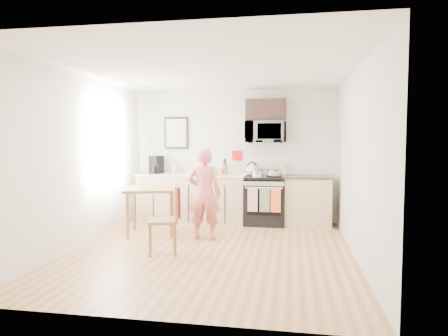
% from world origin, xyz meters
% --- Properties ---
extents(floor, '(4.60, 4.60, 0.00)m').
position_xyz_m(floor, '(0.00, 0.00, 0.00)').
color(floor, olive).
rests_on(floor, ground).
extents(back_wall, '(4.00, 0.04, 2.60)m').
position_xyz_m(back_wall, '(0.00, 2.30, 1.30)').
color(back_wall, beige).
rests_on(back_wall, floor).
extents(front_wall, '(4.00, 0.04, 2.60)m').
position_xyz_m(front_wall, '(0.00, -2.30, 1.30)').
color(front_wall, beige).
rests_on(front_wall, floor).
extents(left_wall, '(0.04, 4.60, 2.60)m').
position_xyz_m(left_wall, '(-2.00, 0.00, 1.30)').
color(left_wall, beige).
rests_on(left_wall, floor).
extents(right_wall, '(0.04, 4.60, 2.60)m').
position_xyz_m(right_wall, '(2.00, 0.00, 1.30)').
color(right_wall, beige).
rests_on(right_wall, floor).
extents(ceiling, '(4.00, 4.60, 0.04)m').
position_xyz_m(ceiling, '(0.00, 0.00, 2.60)').
color(ceiling, white).
rests_on(ceiling, back_wall).
extents(window, '(0.06, 1.40, 1.50)m').
position_xyz_m(window, '(-1.96, 0.80, 1.55)').
color(window, white).
rests_on(window, left_wall).
extents(cabinet_left, '(2.10, 0.60, 0.90)m').
position_xyz_m(cabinet_left, '(-0.80, 2.00, 0.45)').
color(cabinet_left, tan).
rests_on(cabinet_left, floor).
extents(countertop_left, '(2.14, 0.64, 0.04)m').
position_xyz_m(countertop_left, '(-0.80, 2.00, 0.92)').
color(countertop_left, beige).
rests_on(countertop_left, cabinet_left).
extents(cabinet_right, '(0.84, 0.60, 0.90)m').
position_xyz_m(cabinet_right, '(1.43, 2.00, 0.45)').
color(cabinet_right, tan).
rests_on(cabinet_right, floor).
extents(countertop_right, '(0.88, 0.64, 0.04)m').
position_xyz_m(countertop_right, '(1.43, 2.00, 0.92)').
color(countertop_right, black).
rests_on(countertop_right, cabinet_right).
extents(range, '(0.76, 0.70, 1.16)m').
position_xyz_m(range, '(0.63, 1.98, 0.44)').
color(range, black).
rests_on(range, floor).
extents(microwave, '(0.76, 0.51, 0.42)m').
position_xyz_m(microwave, '(0.63, 2.08, 1.76)').
color(microwave, silver).
rests_on(microwave, back_wall).
extents(upper_cabinet, '(0.76, 0.35, 0.40)m').
position_xyz_m(upper_cabinet, '(0.63, 2.12, 2.18)').
color(upper_cabinet, black).
rests_on(upper_cabinet, back_wall).
extents(wall_art, '(0.50, 0.04, 0.65)m').
position_xyz_m(wall_art, '(-1.20, 2.28, 1.75)').
color(wall_art, black).
rests_on(wall_art, back_wall).
extents(wall_trivet, '(0.20, 0.02, 0.20)m').
position_xyz_m(wall_trivet, '(0.05, 2.28, 1.30)').
color(wall_trivet, '#A2150D').
rests_on(wall_trivet, back_wall).
extents(person, '(0.55, 0.37, 1.49)m').
position_xyz_m(person, '(-0.25, 0.64, 0.75)').
color(person, '#B83732').
rests_on(person, floor).
extents(dining_table, '(0.89, 0.89, 0.80)m').
position_xyz_m(dining_table, '(-1.21, 0.82, 0.71)').
color(dining_table, brown).
rests_on(dining_table, floor).
extents(chair, '(0.55, 0.52, 0.96)m').
position_xyz_m(chair, '(-0.53, -0.21, 0.62)').
color(chair, brown).
rests_on(chair, floor).
extents(knife_block, '(0.13, 0.16, 0.21)m').
position_xyz_m(knife_block, '(-0.16, 2.11, 1.04)').
color(knife_block, brown).
rests_on(knife_block, countertop_left).
extents(utensil_crock, '(0.11, 0.11, 0.32)m').
position_xyz_m(utensil_crock, '(-0.18, 2.11, 1.07)').
color(utensil_crock, '#A2150D').
rests_on(utensil_crock, countertop_left).
extents(fruit_bowl, '(0.20, 0.20, 0.09)m').
position_xyz_m(fruit_bowl, '(-0.73, 2.12, 0.98)').
color(fruit_bowl, white).
rests_on(fruit_bowl, countertop_left).
extents(milk_carton, '(0.11, 0.11, 0.22)m').
position_xyz_m(milk_carton, '(-1.22, 2.13, 1.05)').
color(milk_carton, tan).
rests_on(milk_carton, countertop_left).
extents(coffee_maker, '(0.27, 0.32, 0.35)m').
position_xyz_m(coffee_maker, '(-1.54, 2.02, 1.10)').
color(coffee_maker, black).
rests_on(coffee_maker, countertop_left).
extents(bread_bag, '(0.36, 0.27, 0.12)m').
position_xyz_m(bread_bag, '(-0.41, 1.78, 1.00)').
color(bread_bag, tan).
rests_on(bread_bag, countertop_left).
extents(cake, '(0.27, 0.27, 0.09)m').
position_xyz_m(cake, '(0.81, 1.95, 0.97)').
color(cake, black).
rests_on(cake, range).
extents(kettle, '(0.21, 0.21, 0.27)m').
position_xyz_m(kettle, '(0.37, 2.07, 1.04)').
color(kettle, white).
rests_on(kettle, range).
extents(pot, '(0.20, 0.35, 0.10)m').
position_xyz_m(pot, '(0.50, 1.75, 0.98)').
color(pot, silver).
rests_on(pot, range).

